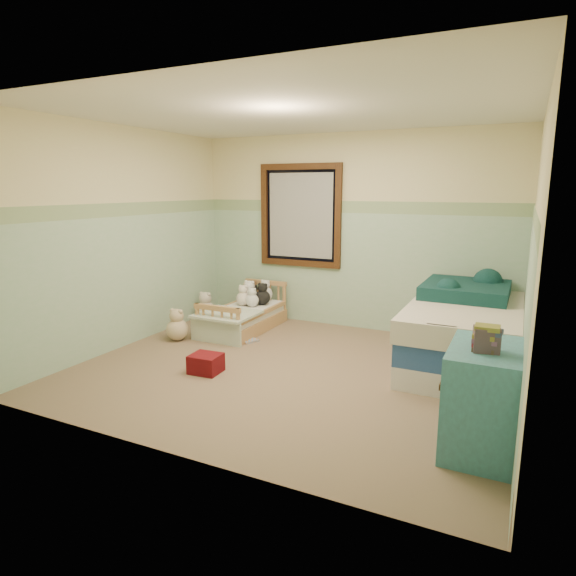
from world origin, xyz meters
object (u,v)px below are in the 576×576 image
at_px(plush_floor_cream, 206,311).
at_px(dresser, 482,399).
at_px(toddler_bed_frame, 244,323).
at_px(twin_bed_frame, 463,353).
at_px(plush_floor_tan, 177,330).
at_px(red_pillow, 206,363).
at_px(floor_book, 247,340).

distance_m(plush_floor_cream, dresser, 4.26).
xyz_separation_m(toddler_bed_frame, twin_bed_frame, (2.72, -0.07, 0.03)).
xyz_separation_m(toddler_bed_frame, plush_floor_tan, (-0.49, -0.75, 0.05)).
height_order(plush_floor_tan, red_pillow, plush_floor_tan).
height_order(toddler_bed_frame, twin_bed_frame, twin_bed_frame).
height_order(plush_floor_cream, red_pillow, plush_floor_cream).
height_order(plush_floor_tan, floor_book, plush_floor_tan).
bearing_deg(twin_bed_frame, toddler_bed_frame, 178.45).
distance_m(plush_floor_cream, plush_floor_tan, 0.95).
height_order(plush_floor_cream, floor_book, plush_floor_cream).
bearing_deg(plush_floor_tan, toddler_bed_frame, 56.94).
relative_size(plush_floor_tan, red_pillow, 0.89).
bearing_deg(dresser, toddler_bed_frame, 148.75).
bearing_deg(floor_book, plush_floor_tan, -130.98).
distance_m(plush_floor_tan, red_pillow, 1.18).
relative_size(plush_floor_cream, red_pillow, 0.91).
xyz_separation_m(red_pillow, floor_book, (-0.16, 1.08, -0.08)).
relative_size(plush_floor_tan, dresser, 0.35).
relative_size(toddler_bed_frame, red_pillow, 4.31).
distance_m(toddler_bed_frame, floor_book, 0.49).
xyz_separation_m(plush_floor_cream, dresser, (3.75, -2.01, 0.24)).
bearing_deg(toddler_bed_frame, dresser, -31.25).
height_order(toddler_bed_frame, floor_book, toddler_bed_frame).
distance_m(dresser, red_pillow, 2.63).
bearing_deg(toddler_bed_frame, twin_bed_frame, -1.55).
relative_size(twin_bed_frame, red_pillow, 6.92).
relative_size(plush_floor_tan, floor_book, 1.02).
height_order(plush_floor_cream, dresser, dresser).
xyz_separation_m(twin_bed_frame, floor_book, (-2.45, -0.32, -0.10)).
relative_size(plush_floor_tan, twin_bed_frame, 0.13).
bearing_deg(toddler_bed_frame, red_pillow, -73.44).
bearing_deg(plush_floor_tan, red_pillow, -37.98).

